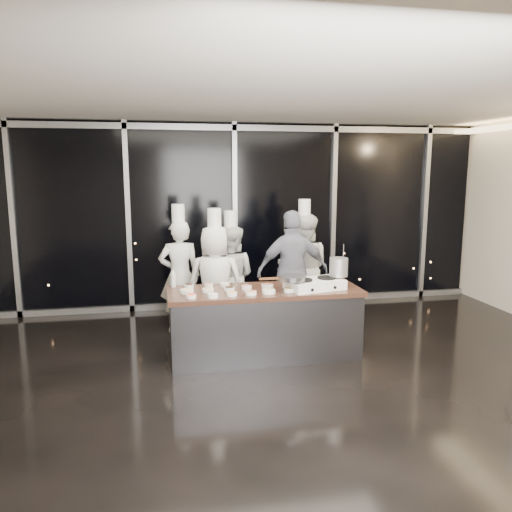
{
  "coord_description": "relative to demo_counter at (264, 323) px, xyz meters",
  "views": [
    {
      "loc": [
        -1.3,
        -5.17,
        2.42
      ],
      "look_at": [
        -0.05,
        1.2,
        1.28
      ],
      "focal_mm": 35.0,
      "sensor_mm": 36.0,
      "label": 1
    }
  ],
  "objects": [
    {
      "name": "room_shell",
      "position": [
        0.18,
        -0.9,
        1.79
      ],
      "size": [
        9.02,
        7.02,
        3.21
      ],
      "color": "beige",
      "rests_on": "ground"
    },
    {
      "name": "chef_far_left",
      "position": [
        -1.02,
        1.27,
        0.41
      ],
      "size": [
        0.62,
        0.42,
        1.91
      ],
      "rotation": [
        0.0,
        0.0,
        3.12
      ],
      "color": "silver",
      "rests_on": "ground"
    },
    {
      "name": "chef_left",
      "position": [
        -0.54,
        0.8,
        0.38
      ],
      "size": [
        0.88,
        0.66,
        1.88
      ],
      "rotation": [
        0.0,
        0.0,
        2.97
      ],
      "color": "silver",
      "rests_on": "ground"
    },
    {
      "name": "ground",
      "position": [
        0.0,
        -0.9,
        -0.45
      ],
      "size": [
        9.0,
        9.0,
        0.0
      ],
      "primitive_type": "plane",
      "color": "black",
      "rests_on": "ground"
    },
    {
      "name": "squeeze_bottle",
      "position": [
        -1.14,
        0.34,
        0.56
      ],
      "size": [
        0.06,
        0.06,
        0.23
      ],
      "color": "silver",
      "rests_on": "demo_counter"
    },
    {
      "name": "stove",
      "position": [
        0.64,
        -0.1,
        0.51
      ],
      "size": [
        0.78,
        0.57,
        0.14
      ],
      "rotation": [
        0.0,
        0.0,
        0.21
      ],
      "color": "white",
      "rests_on": "demo_counter"
    },
    {
      "name": "demo_counter",
      "position": [
        0.0,
        0.0,
        0.0
      ],
      "size": [
        2.46,
        0.86,
        0.9
      ],
      "color": "#38383D",
      "rests_on": "ground"
    },
    {
      "name": "prep_bowls",
      "position": [
        -0.45,
        -0.05,
        0.47
      ],
      "size": [
        1.4,
        0.69,
        0.05
      ],
      "color": "white",
      "rests_on": "demo_counter"
    },
    {
      "name": "guest",
      "position": [
        0.63,
        0.93,
        0.46
      ],
      "size": [
        1.08,
        0.47,
        1.82
      ],
      "rotation": [
        0.0,
        0.0,
        3.12
      ],
      "color": "#131B34",
      "rests_on": "ground"
    },
    {
      "name": "stock_pot",
      "position": [
        0.98,
        -0.04,
        0.71
      ],
      "size": [
        0.28,
        0.28,
        0.24
      ],
      "primitive_type": "cylinder",
      "rotation": [
        0.0,
        0.0,
        0.21
      ],
      "color": "#ADADAF",
      "rests_on": "stove"
    },
    {
      "name": "chef_right",
      "position": [
        0.93,
        1.38,
        0.42
      ],
      "size": [
        0.99,
        0.87,
        1.96
      ],
      "rotation": [
        0.0,
        0.0,
        2.85
      ],
      "color": "silver",
      "rests_on": "ground"
    },
    {
      "name": "frying_pan",
      "position": [
        0.31,
        -0.17,
        0.62
      ],
      "size": [
        0.62,
        0.4,
        0.06
      ],
      "rotation": [
        0.0,
        0.0,
        0.21
      ],
      "color": "slate",
      "rests_on": "stove"
    },
    {
      "name": "window_wall",
      "position": [
        0.0,
        2.53,
        1.14
      ],
      "size": [
        8.9,
        0.11,
        3.2
      ],
      "color": "black",
      "rests_on": "ground"
    },
    {
      "name": "chef_center",
      "position": [
        -0.24,
        1.35,
        0.34
      ],
      "size": [
        0.93,
        0.84,
        1.8
      ],
      "rotation": [
        0.0,
        0.0,
        2.76
      ],
      "color": "silver",
      "rests_on": "ground"
    }
  ]
}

